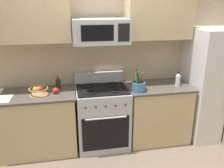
{
  "coord_description": "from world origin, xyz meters",
  "views": [
    {
      "loc": [
        -0.47,
        -2.62,
        2.13
      ],
      "look_at": [
        0.13,
        0.52,
        1.03
      ],
      "focal_mm": 38.54,
      "sensor_mm": 36.0,
      "label": 1
    }
  ],
  "objects_px": {
    "microwave": "(101,31)",
    "bottle_soy": "(58,83)",
    "refrigerator": "(215,84)",
    "utensil_crock": "(138,86)",
    "bottle_oil": "(136,77)",
    "apple_loose": "(56,91)",
    "bottle_vinegar": "(178,79)",
    "fruit_basket": "(39,91)",
    "range_oven": "(102,116)"
  },
  "relations": [
    {
      "from": "utensil_crock",
      "to": "bottle_soy",
      "type": "bearing_deg",
      "value": 163.17
    },
    {
      "from": "bottle_oil",
      "to": "apple_loose",
      "type": "bearing_deg",
      "value": -170.71
    },
    {
      "from": "refrigerator",
      "to": "bottle_oil",
      "type": "relative_size",
      "value": 7.71
    },
    {
      "from": "microwave",
      "to": "bottle_oil",
      "type": "bearing_deg",
      "value": 13.13
    },
    {
      "from": "microwave",
      "to": "bottle_soy",
      "type": "bearing_deg",
      "value": 167.21
    },
    {
      "from": "bottle_oil",
      "to": "bottle_vinegar",
      "type": "height_order",
      "value": "bottle_oil"
    },
    {
      "from": "utensil_crock",
      "to": "bottle_vinegar",
      "type": "distance_m",
      "value": 0.67
    },
    {
      "from": "refrigerator",
      "to": "microwave",
      "type": "xyz_separation_m",
      "value": [
        -1.83,
        0.05,
        0.87
      ]
    },
    {
      "from": "range_oven",
      "to": "refrigerator",
      "type": "xyz_separation_m",
      "value": [
        1.83,
        -0.02,
        0.41
      ]
    },
    {
      "from": "microwave",
      "to": "bottle_soy",
      "type": "xyz_separation_m",
      "value": [
        -0.63,
        0.14,
        -0.75
      ]
    },
    {
      "from": "utensil_crock",
      "to": "apple_loose",
      "type": "xyz_separation_m",
      "value": [
        -1.16,
        0.13,
        -0.04
      ]
    },
    {
      "from": "apple_loose",
      "to": "utensil_crock",
      "type": "bearing_deg",
      "value": -6.45
    },
    {
      "from": "bottle_oil",
      "to": "microwave",
      "type": "bearing_deg",
      "value": -166.87
    },
    {
      "from": "utensil_crock",
      "to": "fruit_basket",
      "type": "distance_m",
      "value": 1.4
    },
    {
      "from": "utensil_crock",
      "to": "range_oven",
      "type": "bearing_deg",
      "value": 161.24
    },
    {
      "from": "range_oven",
      "to": "bottle_oil",
      "type": "height_order",
      "value": "bottle_oil"
    },
    {
      "from": "range_oven",
      "to": "bottle_oil",
      "type": "relative_size",
      "value": 4.78
    },
    {
      "from": "refrigerator",
      "to": "bottle_soy",
      "type": "bearing_deg",
      "value": 175.62
    },
    {
      "from": "range_oven",
      "to": "bottle_soy",
      "type": "xyz_separation_m",
      "value": [
        -0.63,
        0.17,
        0.52
      ]
    },
    {
      "from": "range_oven",
      "to": "microwave",
      "type": "height_order",
      "value": "microwave"
    },
    {
      "from": "refrigerator",
      "to": "bottle_oil",
      "type": "xyz_separation_m",
      "value": [
        -1.26,
        0.18,
        0.14
      ]
    },
    {
      "from": "microwave",
      "to": "apple_loose",
      "type": "xyz_separation_m",
      "value": [
        -0.66,
        -0.07,
        -0.79
      ]
    },
    {
      "from": "refrigerator",
      "to": "bottle_vinegar",
      "type": "relative_size",
      "value": 8.1
    },
    {
      "from": "microwave",
      "to": "bottle_soy",
      "type": "relative_size",
      "value": 4.16
    },
    {
      "from": "bottle_oil",
      "to": "refrigerator",
      "type": "bearing_deg",
      "value": -8.06
    },
    {
      "from": "refrigerator",
      "to": "fruit_basket",
      "type": "xyz_separation_m",
      "value": [
        -2.72,
        -0.02,
        0.09
      ]
    },
    {
      "from": "utensil_crock",
      "to": "apple_loose",
      "type": "relative_size",
      "value": 3.72
    },
    {
      "from": "bottle_soy",
      "to": "fruit_basket",
      "type": "bearing_deg",
      "value": -141.74
    },
    {
      "from": "fruit_basket",
      "to": "bottle_oil",
      "type": "xyz_separation_m",
      "value": [
        1.46,
        0.2,
        0.05
      ]
    },
    {
      "from": "bottle_oil",
      "to": "bottle_vinegar",
      "type": "bearing_deg",
      "value": -19.51
    },
    {
      "from": "refrigerator",
      "to": "utensil_crock",
      "type": "distance_m",
      "value": 1.34
    },
    {
      "from": "fruit_basket",
      "to": "refrigerator",
      "type": "bearing_deg",
      "value": 0.37
    },
    {
      "from": "fruit_basket",
      "to": "bottle_soy",
      "type": "height_order",
      "value": "bottle_soy"
    },
    {
      "from": "range_oven",
      "to": "apple_loose",
      "type": "relative_size",
      "value": 13.01
    },
    {
      "from": "range_oven",
      "to": "fruit_basket",
      "type": "height_order",
      "value": "range_oven"
    },
    {
      "from": "bottle_vinegar",
      "to": "bottle_soy",
      "type": "distance_m",
      "value": 1.8
    },
    {
      "from": "fruit_basket",
      "to": "apple_loose",
      "type": "bearing_deg",
      "value": -1.13
    },
    {
      "from": "fruit_basket",
      "to": "bottle_oil",
      "type": "bearing_deg",
      "value": 7.67
    },
    {
      "from": "refrigerator",
      "to": "apple_loose",
      "type": "bearing_deg",
      "value": -179.49
    },
    {
      "from": "fruit_basket",
      "to": "bottle_vinegar",
      "type": "xyz_separation_m",
      "value": [
        2.05,
        -0.01,
        0.04
      ]
    },
    {
      "from": "refrigerator",
      "to": "microwave",
      "type": "bearing_deg",
      "value": 178.56
    },
    {
      "from": "apple_loose",
      "to": "refrigerator",
      "type": "bearing_deg",
      "value": 0.51
    },
    {
      "from": "refrigerator",
      "to": "apple_loose",
      "type": "distance_m",
      "value": 2.49
    },
    {
      "from": "utensil_crock",
      "to": "bottle_oil",
      "type": "xyz_separation_m",
      "value": [
        0.07,
        0.33,
        0.03
      ]
    },
    {
      "from": "refrigerator",
      "to": "utensil_crock",
      "type": "xyz_separation_m",
      "value": [
        -1.33,
        -0.15,
        0.11
      ]
    },
    {
      "from": "utensil_crock",
      "to": "refrigerator",
      "type": "bearing_deg",
      "value": 6.6
    },
    {
      "from": "range_oven",
      "to": "refrigerator",
      "type": "relative_size",
      "value": 0.62
    },
    {
      "from": "utensil_crock",
      "to": "bottle_oil",
      "type": "relative_size",
      "value": 1.36
    },
    {
      "from": "fruit_basket",
      "to": "bottle_soy",
      "type": "distance_m",
      "value": 0.33
    },
    {
      "from": "apple_loose",
      "to": "bottle_vinegar",
      "type": "xyz_separation_m",
      "value": [
        1.82,
        -0.01,
        0.06
      ]
    }
  ]
}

